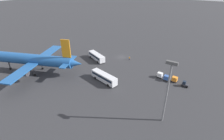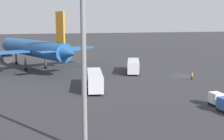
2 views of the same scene
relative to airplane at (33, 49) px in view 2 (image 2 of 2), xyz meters
The scene contains 7 objects.
ground_plane 40.48m from the airplane, 123.37° to the right, with size 600.00×600.00×0.00m, color #2D2D30.
airplane is the anchor object (origin of this frame).
shuttle_bus_near 27.84m from the airplane, 119.84° to the right, with size 11.52×7.09×3.16m.
shuttle_bus_far 30.16m from the airplane, 161.45° to the right, with size 12.25×5.40×3.30m.
worker_person 42.52m from the airplane, 129.84° to the right, with size 0.38×0.38×1.74m.
cargo_cart_white 51.42m from the airplane, 151.88° to the right, with size 2.08×1.79×2.06m.
light_pole 54.21m from the airplane, behind, with size 2.80×0.70×18.10m.
Camera 2 is at (-57.39, 38.10, 12.54)m, focal length 45.00 mm.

